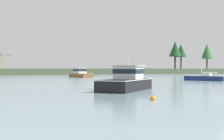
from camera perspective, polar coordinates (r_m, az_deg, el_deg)
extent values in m
cube|color=#4C563D|center=(111.78, -16.52, -0.21)|extent=(221.77, 47.61, 1.87)
cube|color=brown|center=(64.71, -5.80, -1.20)|extent=(3.39, 7.08, 1.28)
cone|color=brown|center=(67.75, -7.11, -1.14)|extent=(2.39, 2.21, 2.12)
cube|color=silver|center=(64.69, -5.80, -0.66)|extent=(3.51, 7.23, 0.05)
cube|color=silver|center=(65.16, -6.01, -0.14)|extent=(2.30, 3.04, 1.11)
cube|color=#19232D|center=(65.16, -6.01, -0.04)|extent=(2.34, 3.10, 0.40)
cube|color=beige|center=(65.16, -6.01, 0.38)|extent=(2.65, 3.41, 0.06)
cylinder|color=silver|center=(65.16, -6.01, 0.77)|extent=(0.03, 0.03, 0.83)
cube|color=black|center=(25.88, 2.56, -3.33)|extent=(6.70, 6.41, 1.46)
cone|color=black|center=(29.03, 4.98, -2.94)|extent=(2.93, 2.96, 2.29)
cube|color=silver|center=(25.84, 2.56, -1.79)|extent=(6.86, 6.57, 0.05)
cube|color=silver|center=(26.43, 3.07, -0.47)|extent=(2.92, 2.91, 1.11)
cube|color=#19232D|center=(26.43, 3.07, -0.23)|extent=(2.97, 2.97, 0.40)
cube|color=beige|center=(26.43, 3.07, 0.80)|extent=(3.32, 3.32, 0.06)
cylinder|color=silver|center=(26.44, 3.07, 1.83)|extent=(0.03, 0.03, 0.89)
cube|color=navy|center=(49.05, 16.81, -1.77)|extent=(4.37, 6.08, 1.18)
cube|color=#CCB78E|center=(49.03, 16.82, -1.06)|extent=(4.02, 5.67, 0.04)
cube|color=silver|center=(48.92, 17.15, -0.83)|extent=(1.56, 1.67, 0.36)
cylinder|color=silver|center=(49.25, 16.29, 3.03)|extent=(0.12, 0.12, 6.98)
cylinder|color=silver|center=(48.78, 17.62, -0.50)|extent=(1.26, 2.16, 0.10)
cylinder|color=silver|center=(48.78, 17.62, -0.44)|extent=(1.18, 1.97, 0.14)
cylinder|color=#999999|center=(49.68, 14.98, 2.98)|extent=(1.20, 2.14, 6.93)
sphere|color=orange|center=(18.19, 7.61, -5.33)|extent=(0.36, 0.36, 0.36)
torus|color=#333338|center=(18.16, 7.61, -4.63)|extent=(0.12, 0.12, 0.02)
cylinder|color=brown|center=(140.39, 17.22, 1.72)|extent=(0.63, 0.63, 7.14)
cone|color=#336B38|center=(140.54, 17.22, 3.34)|extent=(5.23, 5.23, 6.39)
cylinder|color=brown|center=(138.70, 12.69, 1.98)|extent=(0.70, 0.70, 8.29)
cone|color=#1E4723|center=(138.87, 12.69, 3.55)|extent=(4.61, 4.61, 5.63)
cylinder|color=brown|center=(114.58, 11.65, 2.07)|extent=(0.73, 0.73, 7.19)
cone|color=#1E4723|center=(114.75, 11.65, 3.87)|extent=(4.53, 4.53, 5.54)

